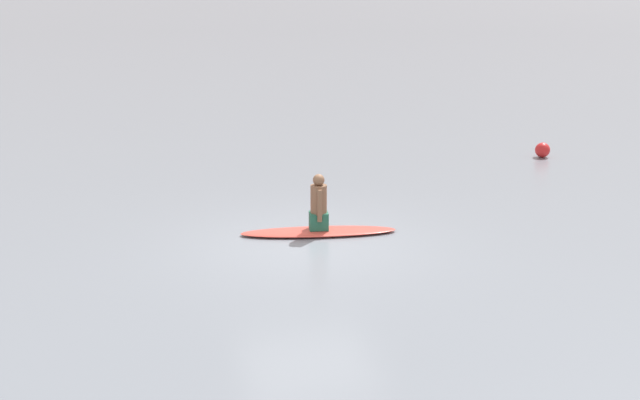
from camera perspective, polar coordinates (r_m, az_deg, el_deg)
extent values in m
plane|color=gray|center=(15.14, -0.84, -3.03)|extent=(400.00, 400.00, 0.00)
ellipsoid|color=#D84C3F|center=(15.70, -0.09, -2.17)|extent=(1.21, 3.01, 0.09)
cube|color=#26664C|center=(15.63, -0.09, -1.43)|extent=(0.35, 0.40, 0.33)
cylinder|color=brown|center=(15.52, -0.09, 0.04)|extent=(0.36, 0.36, 0.55)
sphere|color=brown|center=(15.42, -0.09, 1.38)|extent=(0.22, 0.22, 0.22)
cylinder|color=brown|center=(15.72, -0.16, -0.03)|extent=(0.10, 0.10, 0.60)
cylinder|color=brown|center=(15.36, -0.02, -0.40)|extent=(0.10, 0.10, 0.60)
sphere|color=red|center=(22.93, 14.96, 3.32)|extent=(0.39, 0.39, 0.39)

